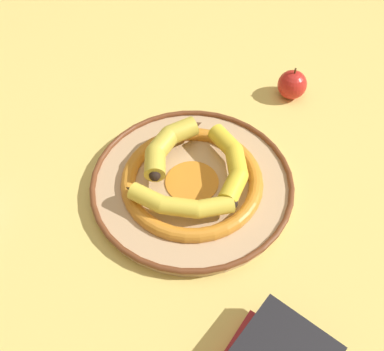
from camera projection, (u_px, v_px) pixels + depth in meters
name	position (u px, v px, depth m)	size (l,w,h in m)	color
ground_plane	(206.00, 183.00, 0.87)	(2.80, 2.80, 0.00)	#E5CC6B
decorative_bowl	(192.00, 183.00, 0.85)	(0.38, 0.38, 0.04)	tan
banana_a	(168.00, 144.00, 0.85)	(0.11, 0.17, 0.04)	gold
banana_b	(179.00, 204.00, 0.77)	(0.20, 0.06, 0.03)	yellow
banana_c	(232.00, 165.00, 0.82)	(0.08, 0.20, 0.04)	yellow
apple	(292.00, 85.00, 1.00)	(0.06, 0.06, 0.08)	red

